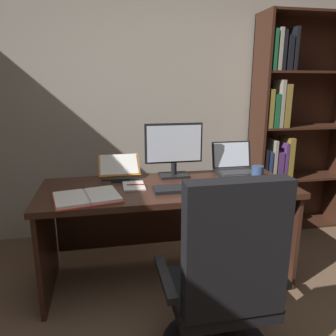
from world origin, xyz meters
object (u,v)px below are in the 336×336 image
at_px(office_chair, 224,292).
at_px(reading_stand_with_book, 119,167).
at_px(monitor, 174,150).
at_px(coffee_mug, 258,172).
at_px(bookshelf, 288,133).
at_px(pen, 137,185).
at_px(keyboard, 184,188).
at_px(desk, 166,208).
at_px(notepad, 134,186).
at_px(open_binder, 87,197).
at_px(laptop, 236,167).
at_px(computer_mouse, 226,185).

relative_size(office_chair, reading_stand_with_book, 3.43).
distance_m(monitor, coffee_mug, 0.66).
distance_m(bookshelf, pen, 1.75).
bearing_deg(monitor, office_chair, -88.42).
distance_m(monitor, keyboard, 0.40).
distance_m(monitor, pen, 0.42).
bearing_deg(monitor, keyboard, -90.00).
relative_size(desk, notepad, 8.53).
xyz_separation_m(monitor, coffee_mug, (0.62, -0.18, -0.16)).
xyz_separation_m(monitor, pen, (-0.31, -0.20, -0.19)).
bearing_deg(keyboard, desk, 113.78).
distance_m(open_binder, notepad, 0.37).
relative_size(desk, office_chair, 1.68).
bearing_deg(bookshelf, pen, -155.63).
relative_size(desk, coffee_mug, 18.21).
xyz_separation_m(laptop, notepad, (-0.84, -0.20, -0.05)).
bearing_deg(laptop, monitor, -179.60).
height_order(desk, reading_stand_with_book, reading_stand_with_book).
bearing_deg(laptop, notepad, -166.45).
bearing_deg(pen, bookshelf, 24.37).
bearing_deg(open_binder, bookshelf, 13.73).
bearing_deg(coffee_mug, keyboard, -164.93).
bearing_deg(monitor, bookshelf, 22.12).
xyz_separation_m(desk, reading_stand_with_book, (-0.33, 0.21, 0.28)).
height_order(bookshelf, office_chair, bookshelf).
distance_m(keyboard, notepad, 0.36).
relative_size(monitor, keyboard, 1.07).
height_order(desk, office_chair, office_chair).
xyz_separation_m(office_chair, coffee_mug, (0.59, 0.89, 0.35)).
bearing_deg(office_chair, bookshelf, 51.59).
xyz_separation_m(computer_mouse, open_binder, (-0.94, -0.05, -0.01)).
bearing_deg(computer_mouse, reading_stand_with_book, 150.23).
height_order(desk, coffee_mug, coffee_mug).
bearing_deg(bookshelf, reading_stand_with_book, -165.06).
relative_size(keyboard, coffee_mug, 4.27).
bearing_deg(reading_stand_with_book, open_binder, -116.29).
xyz_separation_m(desk, pen, (-0.22, -0.05, 0.22)).
distance_m(notepad, coffee_mug, 0.95).
height_order(keyboard, pen, keyboard).
distance_m(bookshelf, coffee_mug, 0.97).
bearing_deg(keyboard, notepad, 156.44).
xyz_separation_m(office_chair, reading_stand_with_book, (-0.45, 1.14, 0.37)).
xyz_separation_m(laptop, pen, (-0.82, -0.20, -0.04)).
bearing_deg(coffee_mug, pen, -178.64).
relative_size(computer_mouse, reading_stand_with_book, 0.33).
bearing_deg(computer_mouse, notepad, 167.12).
relative_size(bookshelf, computer_mouse, 19.98).
bearing_deg(reading_stand_with_book, laptop, -3.85).
relative_size(bookshelf, coffee_mug, 21.13).
xyz_separation_m(bookshelf, computer_mouse, (-0.97, -0.86, -0.21)).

